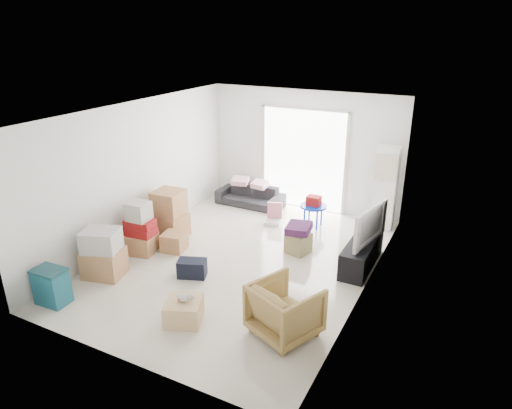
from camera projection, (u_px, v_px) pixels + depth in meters
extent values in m
cube|color=beige|center=(240.00, 266.00, 8.34)|extent=(4.50, 6.00, 0.24)
cube|color=white|center=(238.00, 104.00, 7.26)|extent=(4.50, 6.00, 0.24)
cube|color=white|center=(306.00, 149.00, 10.38)|extent=(4.50, 0.24, 2.70)
cube|color=white|center=(107.00, 273.00, 5.22)|extent=(4.50, 0.24, 2.70)
cube|color=white|center=(132.00, 172.00, 8.81)|extent=(0.24, 6.00, 2.70)
cube|color=white|center=(378.00, 215.00, 6.80)|extent=(0.24, 6.00, 2.70)
cube|color=white|center=(303.00, 159.00, 10.34)|extent=(2.00, 0.01, 2.30)
cube|color=silver|center=(263.00, 154.00, 10.76)|extent=(0.06, 0.04, 2.30)
cube|color=silver|center=(346.00, 165.00, 9.91)|extent=(0.06, 0.04, 2.30)
cube|color=silver|center=(305.00, 108.00, 9.91)|extent=(2.10, 0.04, 0.06)
cube|color=white|center=(385.00, 188.00, 9.34)|extent=(0.45, 0.30, 1.75)
cube|color=black|center=(362.00, 253.00, 8.04)|extent=(0.43, 1.44, 0.48)
imported|color=black|center=(363.00, 237.00, 7.93)|extent=(0.87, 1.24, 0.15)
imported|color=#2A292F|center=(250.00, 193.00, 10.72)|extent=(1.61, 0.48, 0.63)
cube|color=#F5B3C7|center=(240.00, 176.00, 10.73)|extent=(0.41, 0.36, 0.11)
cube|color=#F5B3C7|center=(260.00, 179.00, 10.49)|extent=(0.39, 0.33, 0.12)
imported|color=#9D7746|center=(285.00, 307.00, 6.19)|extent=(1.06, 1.03, 0.84)
cube|color=#144F61|center=(53.00, 295.00, 6.99)|extent=(0.49, 0.36, 0.27)
cube|color=#144F61|center=(50.00, 280.00, 6.89)|extent=(0.49, 0.36, 0.27)
cube|color=#0C333D|center=(49.00, 271.00, 6.84)|extent=(0.51, 0.37, 0.04)
cube|color=#B1784F|center=(104.00, 263.00, 7.72)|extent=(0.75, 0.67, 0.47)
cube|color=beige|center=(101.00, 240.00, 7.57)|extent=(0.70, 0.64, 0.37)
cube|color=#B1784F|center=(142.00, 243.00, 8.54)|extent=(0.59, 0.59, 0.36)
cube|color=#A2141D|center=(141.00, 231.00, 8.44)|extent=(0.56, 0.40, 0.16)
cube|color=#A2141D|center=(140.00, 223.00, 8.39)|extent=(0.56, 0.40, 0.14)
cube|color=beige|center=(139.00, 211.00, 8.30)|extent=(0.39, 0.38, 0.34)
cube|color=#B1784F|center=(170.00, 225.00, 9.20)|extent=(0.67, 0.57, 0.46)
cube|color=#B1784F|center=(169.00, 203.00, 9.03)|extent=(0.58, 0.58, 0.50)
cube|color=#B1784F|center=(174.00, 242.00, 8.62)|extent=(0.48, 0.48, 0.34)
cube|color=black|center=(192.00, 268.00, 7.72)|extent=(0.54, 0.44, 0.30)
cube|color=#928655|center=(298.00, 243.00, 8.52)|extent=(0.48, 0.48, 0.39)
cube|color=#481D49|center=(299.00, 230.00, 8.43)|extent=(0.47, 0.47, 0.14)
cylinder|color=#092FC1|center=(313.00, 206.00, 9.54)|extent=(0.56, 0.56, 0.04)
cylinder|color=#092FC1|center=(321.00, 215.00, 9.68)|extent=(0.04, 0.04, 0.44)
cylinder|color=#092FC1|center=(309.00, 213.00, 9.80)|extent=(0.04, 0.04, 0.44)
cylinder|color=#092FC1|center=(304.00, 218.00, 9.57)|extent=(0.04, 0.04, 0.44)
cylinder|color=#092FC1|center=(317.00, 220.00, 9.45)|extent=(0.04, 0.04, 0.44)
cube|color=#A2141D|center=(314.00, 201.00, 9.49)|extent=(0.28, 0.22, 0.20)
cube|color=silver|center=(272.00, 222.00, 9.80)|extent=(0.41, 0.38, 0.08)
cube|color=pink|center=(275.00, 210.00, 9.82)|extent=(0.31, 0.14, 0.37)
cube|color=#DABC7E|center=(184.00, 311.00, 6.54)|extent=(0.66, 0.66, 0.34)
ellipsoid|color=#B2ADA8|center=(183.00, 298.00, 6.46)|extent=(0.19, 0.13, 0.10)
cube|color=#B4202F|center=(183.00, 298.00, 6.46)|extent=(0.17, 0.16, 0.03)
sphere|color=#B2ADA8|center=(191.00, 297.00, 6.43)|extent=(0.10, 0.10, 0.10)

